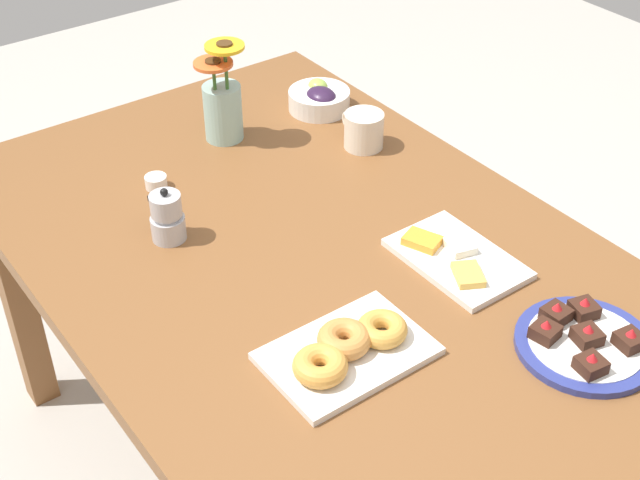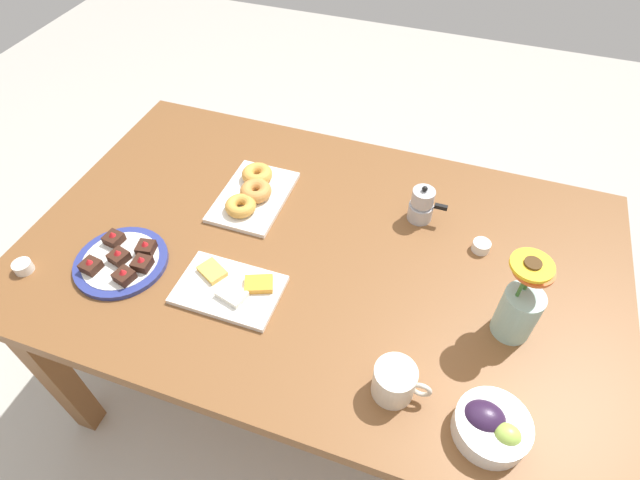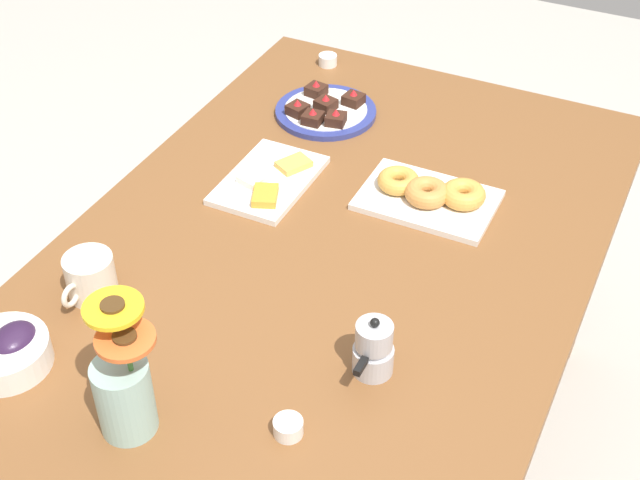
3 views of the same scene
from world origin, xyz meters
The scene contains 9 objects.
dining_table centered at (0.00, 0.00, 0.65)m, with size 1.60×1.00×0.74m.
coffee_mug centered at (0.28, -0.33, 0.78)m, with size 0.13×0.09×0.09m.
grape_bowl centered at (0.49, -0.35, 0.77)m, with size 0.15×0.15×0.07m.
cheese_platter centered at (-0.17, -0.20, 0.75)m, with size 0.26×0.17×0.03m.
croissant_platter centered at (-0.26, 0.13, 0.76)m, with size 0.19×0.28×0.05m.
jam_cup_honey centered at (0.41, 0.14, 0.76)m, with size 0.05×0.05×0.03m.
dessert_plate centered at (-0.48, -0.22, 0.75)m, with size 0.24×0.24×0.05m.
flower_vase centered at (0.50, -0.09, 0.83)m, with size 0.11×0.11×0.25m.
moka_pot centered at (0.23, 0.21, 0.79)m, with size 0.11×0.07×0.12m.
Camera 1 is at (-1.12, 0.82, 1.81)m, focal length 50.00 mm.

